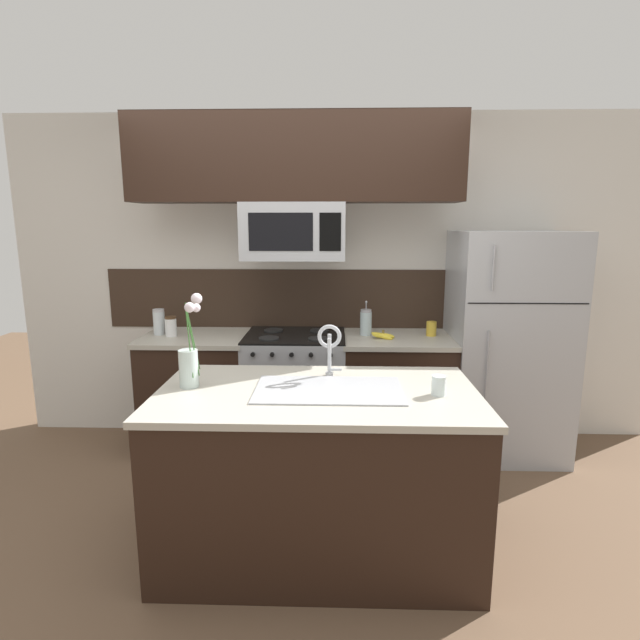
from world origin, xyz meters
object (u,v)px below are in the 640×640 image
(coffee_tin, at_px, (431,329))
(french_press, at_px, (366,322))
(refrigerator, at_px, (506,345))
(storage_jar_tall, at_px, (159,322))
(stove_range, at_px, (296,392))
(flower_vase, at_px, (190,361))
(microwave, at_px, (294,231))
(banana_bunch, at_px, (383,336))
(sink_faucet, at_px, (330,343))
(drinking_glass, at_px, (439,386))
(storage_jar_medium, at_px, (171,326))

(coffee_tin, bearing_deg, french_press, 178.86)
(refrigerator, distance_m, storage_jar_tall, 2.67)
(stove_range, relative_size, coffee_tin, 8.45)
(stove_range, xyz_separation_m, flower_vase, (-0.46, -1.21, 0.59))
(microwave, height_order, banana_bunch, microwave)
(microwave, distance_m, banana_bunch, 1.02)
(sink_faucet, relative_size, drinking_glass, 3.04)
(stove_range, height_order, coffee_tin, coffee_tin)
(microwave, bearing_deg, flower_vase, -111.03)
(microwave, relative_size, drinking_glass, 7.39)
(refrigerator, bearing_deg, storage_jar_medium, -178.87)
(coffee_tin, distance_m, sink_faucet, 1.33)
(coffee_tin, height_order, drinking_glass, coffee_tin)
(microwave, height_order, storage_jar_medium, microwave)
(storage_jar_tall, distance_m, flower_vase, 1.37)
(stove_range, xyz_separation_m, storage_jar_tall, (-1.06, 0.03, 0.55))
(storage_jar_tall, distance_m, sink_faucet, 1.70)
(banana_bunch, height_order, french_press, french_press)
(storage_jar_tall, relative_size, storage_jar_medium, 1.31)
(microwave, bearing_deg, banana_bunch, -3.36)
(drinking_glass, height_order, flower_vase, flower_vase)
(refrigerator, xyz_separation_m, flower_vase, (-2.06, -1.23, 0.20))
(stove_range, bearing_deg, french_press, 6.33)
(refrigerator, distance_m, coffee_tin, 0.58)
(coffee_tin, height_order, sink_faucet, sink_faucet)
(microwave, xyz_separation_m, banana_bunch, (0.66, -0.04, -0.77))
(banana_bunch, height_order, sink_faucet, sink_faucet)
(microwave, relative_size, french_press, 2.79)
(banana_bunch, distance_m, drinking_glass, 1.25)
(refrigerator, bearing_deg, banana_bunch, -175.16)
(drinking_glass, bearing_deg, microwave, 122.79)
(stove_range, height_order, storage_jar_tall, storage_jar_tall)
(storage_jar_medium, xyz_separation_m, sink_faucet, (1.22, -1.00, 0.12))
(storage_jar_tall, distance_m, drinking_glass, 2.31)
(storage_jar_tall, bearing_deg, storage_jar_medium, -28.04)
(storage_jar_tall, xyz_separation_m, french_press, (1.60, 0.03, 0.00))
(microwave, height_order, storage_jar_tall, microwave)
(refrigerator, height_order, coffee_tin, refrigerator)
(microwave, height_order, refrigerator, microwave)
(coffee_tin, bearing_deg, refrigerator, -3.04)
(banana_bunch, relative_size, french_press, 0.72)
(drinking_glass, xyz_separation_m, flower_vase, (-1.28, 0.10, 0.09))
(banana_bunch, relative_size, flower_vase, 0.39)
(drinking_glass, bearing_deg, stove_range, 122.37)
(french_press, bearing_deg, storage_jar_medium, -176.52)
(drinking_glass, bearing_deg, banana_bunch, 97.40)
(refrigerator, bearing_deg, french_press, 177.85)
(refrigerator, relative_size, sink_faucet, 5.57)
(storage_jar_medium, xyz_separation_m, french_press, (1.49, 0.09, 0.02))
(storage_jar_tall, relative_size, french_press, 0.75)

